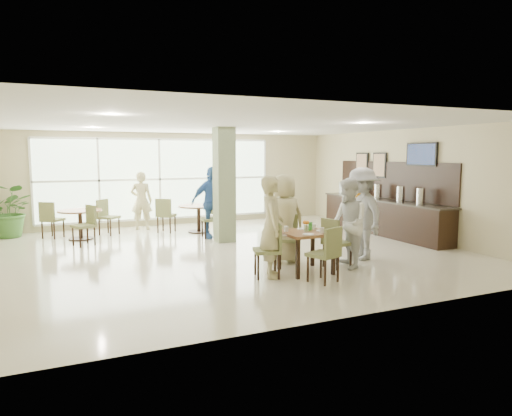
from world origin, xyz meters
name	(u,v)px	position (x,y,z in m)	size (l,w,h in m)	color
ground	(226,252)	(0.00, 0.00, 0.00)	(10.00, 10.00, 0.00)	beige
room_shell	(225,175)	(0.00, 0.00, 1.70)	(10.00, 10.00, 10.00)	white
window_bank	(160,179)	(-0.50, 4.46, 1.40)	(7.00, 0.04, 7.00)	silver
column	(224,185)	(0.40, 1.20, 1.40)	(0.45, 0.45, 2.80)	#5D6B4B
main_table	(306,237)	(0.75, -2.22, 0.64)	(0.86, 0.86, 0.75)	brown
round_table_left	(80,217)	(-2.86, 2.93, 0.57)	(1.07, 1.07, 0.75)	brown
round_table_right	(199,211)	(0.20, 2.75, 0.58)	(1.12, 1.12, 0.75)	brown
chairs_main_table	(304,246)	(0.72, -2.19, 0.47)	(2.07, 2.06, 0.95)	olive
chairs_table_left	(82,221)	(-2.82, 2.91, 0.47)	(2.02, 2.00, 0.95)	olive
chairs_table_right	(198,215)	(0.16, 2.70, 0.47)	(2.11, 1.85, 0.95)	olive
tabletop_clutter	(308,228)	(0.80, -2.21, 0.81)	(0.75, 0.76, 0.21)	white
buffet_counter	(382,213)	(4.70, 0.51, 0.55)	(0.64, 4.70, 1.95)	black
wall_tv	(421,154)	(4.94, -0.60, 2.15)	(0.06, 1.00, 0.58)	black
framed_art_a	(379,165)	(4.95, 1.00, 1.85)	(0.05, 0.55, 0.70)	black
framed_art_b	(362,164)	(4.95, 1.80, 1.85)	(0.05, 0.55, 0.70)	black
potted_plant	(10,211)	(-4.50, 3.94, 0.70)	(1.26, 1.26, 1.40)	#386829
teen_left	(272,227)	(0.05, -2.24, 0.89)	(0.65, 0.43, 1.78)	tan
teen_far	(284,218)	(0.73, -1.39, 0.89)	(0.87, 0.47, 1.77)	tan
teen_right	(348,223)	(1.63, -2.26, 0.85)	(0.83, 0.65, 1.71)	white
teen_standing	(362,214)	(2.31, -1.76, 0.94)	(1.22, 0.70, 1.89)	gray
adult_a	(211,202)	(0.26, 1.79, 0.92)	(1.08, 0.61, 1.84)	#3967AD
adult_b	(225,199)	(0.99, 2.80, 0.88)	(1.63, 0.70, 1.76)	white
adult_standing	(141,201)	(-1.17, 3.82, 0.83)	(0.61, 0.40, 1.67)	tan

